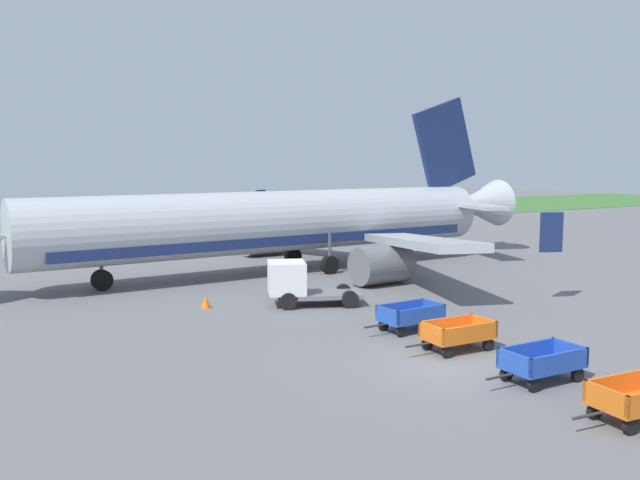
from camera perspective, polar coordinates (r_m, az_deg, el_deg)
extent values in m
plane|color=slate|center=(22.86, 10.80, -10.56)|extent=(220.00, 220.00, 0.00)
cube|color=#3D7033|center=(77.40, -19.86, 1.37)|extent=(220.00, 28.00, 0.06)
cylinder|color=#B2B7BC|center=(40.32, -3.84, 1.61)|extent=(30.11, 4.69, 3.70)
cube|color=navy|center=(40.43, -3.83, 0.17)|extent=(27.10, 4.41, 0.56)
cone|color=#B2B7BC|center=(50.82, 13.36, 3.07)|extent=(4.61, 3.66, 3.52)
cube|color=#B2B7BC|center=(35.93, 8.47, -0.15)|extent=(6.91, 13.10, 1.35)
cube|color=navy|center=(33.29, 19.33, 0.64)|extent=(1.10, 0.57, 1.90)
cylinder|color=slate|center=(36.52, 5.36, -2.13)|extent=(3.27, 2.21, 2.10)
cube|color=#B2B7BC|center=(49.65, -4.33, 1.80)|extent=(7.64, 12.94, 1.35)
cube|color=navy|center=(56.54, -5.14, 3.36)|extent=(1.09, 0.63, 1.90)
cylinder|color=slate|center=(47.84, -4.72, -0.02)|extent=(3.27, 2.21, 2.10)
cube|color=navy|center=(48.38, 10.72, 8.00)|extent=(5.99, 0.56, 6.88)
cube|color=#B2B7BC|center=(46.33, 13.51, 2.85)|extent=(3.17, 5.50, 0.24)
cube|color=#B2B7BC|center=(50.96, 8.30, 3.31)|extent=(3.46, 5.50, 0.24)
cylinder|color=#4C4C51|center=(36.64, -18.35, -1.72)|extent=(0.20, 0.20, 2.04)
cylinder|color=black|center=(36.80, -18.29, -3.30)|extent=(1.11, 0.49, 1.10)
cylinder|color=#4C4C51|center=(39.91, 0.85, -0.71)|extent=(0.20, 0.20, 2.04)
cylinder|color=black|center=(40.06, 0.85, -2.16)|extent=(1.11, 0.49, 1.10)
cylinder|color=#4C4C51|center=(43.62, -2.35, -0.07)|extent=(0.20, 0.20, 2.04)
cylinder|color=black|center=(43.75, -2.34, -1.40)|extent=(1.11, 0.49, 1.10)
cube|color=orange|center=(19.69, 25.74, -12.54)|extent=(2.62, 1.63, 0.08)
cube|color=orange|center=(19.98, 24.31, -11.23)|extent=(2.50, 0.34, 0.55)
cube|color=orange|center=(18.71, 23.42, -12.41)|extent=(0.23, 1.40, 0.55)
cylinder|color=#2D2D33|center=(18.40, 22.09, -13.85)|extent=(1.00, 0.18, 0.08)
cylinder|color=black|center=(18.75, 25.20, -14.32)|extent=(0.45, 0.20, 0.44)
cylinder|color=black|center=(19.43, 22.59, -13.45)|extent=(0.45, 0.20, 0.44)
cube|color=#234CB2|center=(21.88, 18.61, -10.28)|extent=(2.54, 1.47, 0.08)
cube|color=#234CB2|center=(21.38, 19.95, -9.86)|extent=(2.50, 0.17, 0.55)
cube|color=#234CB2|center=(22.21, 17.38, -9.13)|extent=(2.50, 0.17, 0.55)
cube|color=#234CB2|center=(20.95, 16.40, -10.07)|extent=(0.14, 1.40, 0.55)
cube|color=#234CB2|center=(22.67, 20.70, -8.94)|extent=(0.14, 1.40, 0.55)
cylinder|color=#2D2D33|center=(20.64, 15.18, -11.31)|extent=(1.00, 0.11, 0.08)
cylinder|color=black|center=(20.94, 17.98, -11.78)|extent=(0.44, 0.17, 0.44)
cylinder|color=black|center=(21.67, 15.77, -11.07)|extent=(0.44, 0.17, 0.44)
cylinder|color=black|center=(22.30, 21.32, -10.77)|extent=(0.44, 0.17, 0.44)
cylinder|color=black|center=(22.99, 19.13, -10.16)|extent=(0.44, 0.17, 0.44)
cube|color=orange|center=(24.53, 11.81, -8.22)|extent=(2.56, 1.50, 0.08)
cube|color=orange|center=(23.98, 12.84, -7.82)|extent=(2.50, 0.20, 0.55)
cube|color=orange|center=(24.94, 10.86, -7.20)|extent=(2.50, 0.20, 0.55)
cube|color=orange|center=(23.72, 9.59, -7.90)|extent=(0.16, 1.40, 0.55)
cube|color=orange|center=(25.23, 13.93, -7.12)|extent=(0.16, 1.40, 0.55)
cylinder|color=#2D2D33|center=(23.46, 8.41, -8.95)|extent=(1.00, 0.12, 0.08)
cylinder|color=black|center=(23.61, 10.92, -9.45)|extent=(0.45, 0.18, 0.44)
cylinder|color=black|center=(24.45, 9.24, -8.85)|extent=(0.45, 0.18, 0.44)
cylinder|color=black|center=(24.80, 14.31, -8.74)|extent=(0.45, 0.18, 0.44)
cylinder|color=black|center=(25.60, 12.60, -8.21)|extent=(0.45, 0.18, 0.44)
cube|color=#234CB2|center=(26.99, 7.82, -6.76)|extent=(2.54, 1.47, 0.08)
cube|color=#234CB2|center=(26.43, 8.75, -6.36)|extent=(2.50, 0.17, 0.55)
cube|color=#234CB2|center=(27.40, 6.95, -5.87)|extent=(2.50, 0.17, 0.55)
cube|color=#234CB2|center=(26.17, 5.81, -6.45)|extent=(0.14, 1.40, 0.55)
cube|color=#234CB2|center=(27.69, 9.74, -5.78)|extent=(0.14, 1.40, 0.55)
cylinder|color=#2D2D33|center=(25.90, 4.75, -7.39)|extent=(1.00, 0.11, 0.08)
cylinder|color=black|center=(26.05, 7.02, -7.83)|extent=(0.44, 0.17, 0.44)
cylinder|color=black|center=(26.89, 5.50, -7.35)|extent=(0.44, 0.17, 0.44)
cylinder|color=black|center=(27.24, 10.10, -7.24)|extent=(0.44, 0.17, 0.44)
cylinder|color=black|center=(28.05, 8.54, -6.80)|extent=(0.44, 0.17, 0.44)
cube|color=slate|center=(31.53, 0.71, -4.69)|extent=(3.60, 2.96, 0.20)
cube|color=white|center=(31.14, -2.89, -3.25)|extent=(2.31, 2.41, 1.50)
cube|color=#19232D|center=(31.06, -4.37, -3.01)|extent=(0.70, 1.52, 0.67)
cylinder|color=black|center=(30.49, -2.76, -5.29)|extent=(0.85, 0.59, 0.80)
cylinder|color=black|center=(32.15, -3.03, -4.66)|extent=(0.85, 0.59, 0.80)
cylinder|color=black|center=(30.87, 2.59, -5.14)|extent=(0.85, 0.59, 0.80)
cylinder|color=black|center=(32.52, 2.05, -4.52)|extent=(0.85, 0.59, 0.80)
cone|color=orange|center=(31.29, -9.83, -5.25)|extent=(0.46, 0.46, 0.60)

